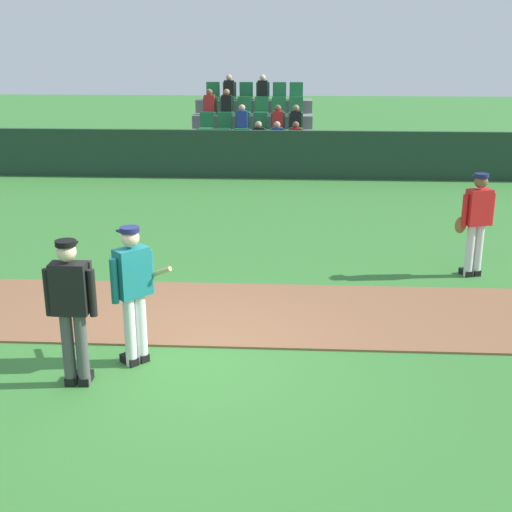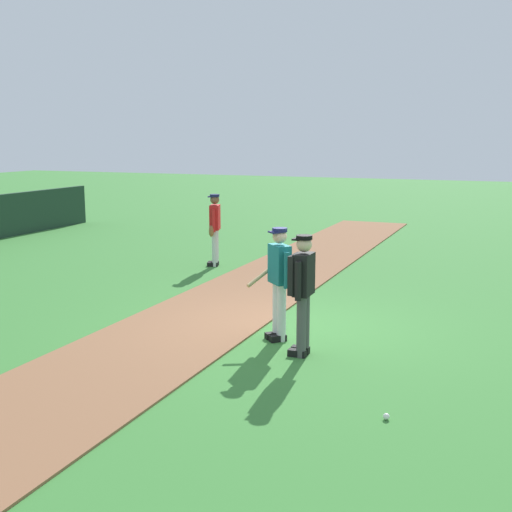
% 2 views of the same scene
% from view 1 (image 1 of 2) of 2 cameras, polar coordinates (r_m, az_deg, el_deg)
% --- Properties ---
extents(ground_plane, '(80.00, 80.00, 0.00)m').
position_cam_1_polar(ground_plane, '(8.60, -6.17, -8.89)').
color(ground_plane, '#387A33').
extents(infield_dirt_path, '(28.00, 2.37, 0.03)m').
position_cam_1_polar(infield_dirt_path, '(10.04, -4.72, -4.69)').
color(infield_dirt_path, brown).
rests_on(infield_dirt_path, ground).
extents(dugout_fence, '(20.00, 0.16, 1.36)m').
position_cam_1_polar(dugout_fence, '(19.48, -0.77, 8.57)').
color(dugout_fence, '#1E3828').
rests_on(dugout_fence, ground).
extents(stadium_bleachers, '(3.90, 3.80, 2.70)m').
position_cam_1_polar(stadium_bleachers, '(21.73, -0.32, 9.76)').
color(stadium_bleachers, slate).
rests_on(stadium_bleachers, ground).
extents(batter_teal_jersey, '(0.74, 0.68, 1.76)m').
position_cam_1_polar(batter_teal_jersey, '(8.29, -10.29, -2.85)').
color(batter_teal_jersey, white).
rests_on(batter_teal_jersey, ground).
extents(umpire_home_plate, '(0.59, 0.31, 1.76)m').
position_cam_1_polar(umpire_home_plate, '(7.92, -15.26, -3.96)').
color(umpire_home_plate, '#4C4C4C').
rests_on(umpire_home_plate, ground).
extents(runner_red_jersey, '(0.67, 0.39, 1.76)m').
position_cam_1_polar(runner_red_jersey, '(11.80, 18.04, 2.81)').
color(runner_red_jersey, silver).
rests_on(runner_red_jersey, ground).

